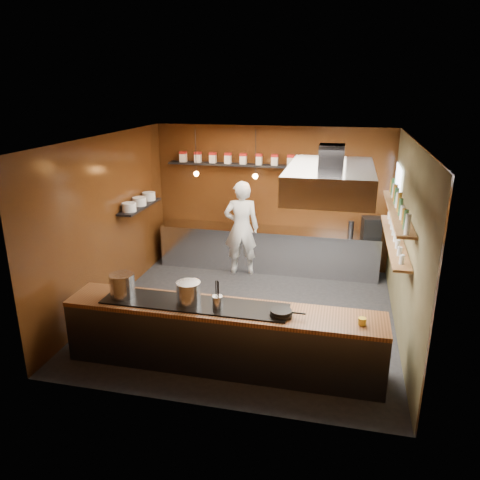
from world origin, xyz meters
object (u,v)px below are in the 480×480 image
(stockpot_small, at_px, (189,293))
(chef, at_px, (241,228))
(espresso_machine, at_px, (371,226))
(extractor_hood, at_px, (330,179))
(stockpot_large, at_px, (122,285))

(stockpot_small, distance_m, chef, 3.46)
(espresso_machine, xyz_separation_m, chef, (-2.60, -0.40, -0.09))
(extractor_hood, xyz_separation_m, stockpot_small, (-1.77, -1.22, -1.41))
(espresso_machine, relative_size, chef, 0.18)
(espresso_machine, bearing_deg, extractor_hood, -115.57)
(stockpot_large, relative_size, espresso_machine, 0.97)
(espresso_machine, height_order, chef, chef)
(extractor_hood, xyz_separation_m, espresso_machine, (0.79, 2.64, -1.42))
(stockpot_small, height_order, chef, chef)
(stockpot_small, xyz_separation_m, espresso_machine, (2.56, 3.86, -0.01))
(espresso_machine, bearing_deg, stockpot_large, -141.37)
(extractor_hood, height_order, espresso_machine, extractor_hood)
(extractor_hood, distance_m, stockpot_large, 3.32)
(stockpot_large, height_order, chef, chef)
(stockpot_large, distance_m, stockpot_small, 0.98)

